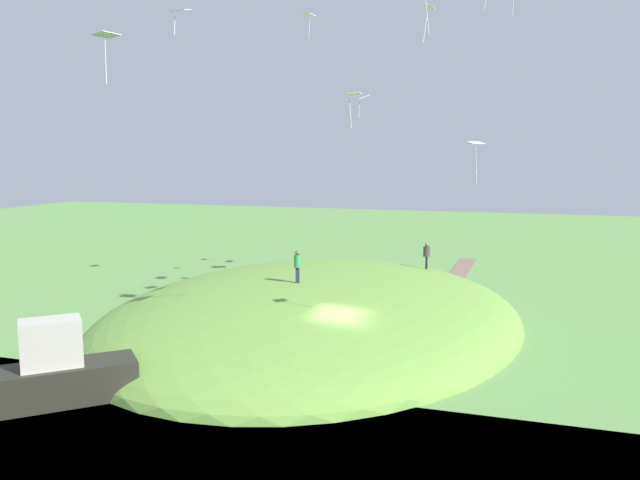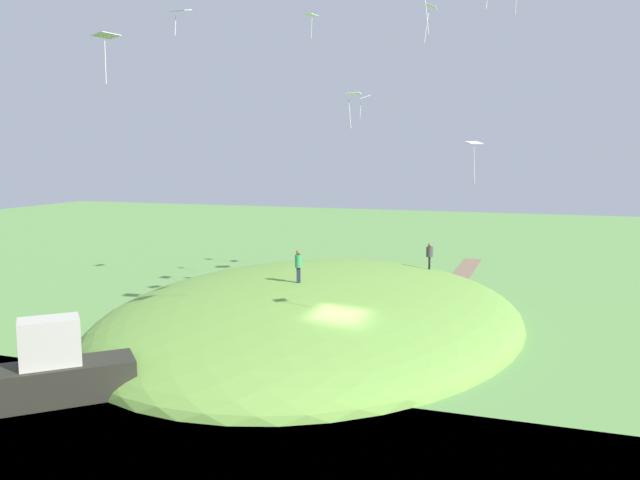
% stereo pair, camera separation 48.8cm
% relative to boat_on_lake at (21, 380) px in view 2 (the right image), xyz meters
% --- Properties ---
extents(ground_plane, '(160.00, 160.00, 0.00)m').
position_rel_boat_on_lake_xyz_m(ground_plane, '(9.39, -9.89, -1.04)').
color(ground_plane, '#5F9148').
extents(grass_hill, '(30.92, 23.65, 4.96)m').
position_rel_boat_on_lake_xyz_m(grass_hill, '(16.09, -6.42, -1.04)').
color(grass_hill, '#689A3E').
rests_on(grass_hill, ground_plane).
extents(dirt_path, '(12.97, 1.77, 0.04)m').
position_rel_boat_on_lake_xyz_m(dirt_path, '(34.15, -13.18, -1.02)').
color(dirt_path, '#79604C').
rests_on(dirt_path, ground_plane).
extents(boat_on_lake, '(7.46, 7.83, 4.63)m').
position_rel_boat_on_lake_xyz_m(boat_on_lake, '(0.00, 0.00, 0.00)').
color(boat_on_lake, '#28281F').
rests_on(boat_on_lake, lake_water).
extents(person_walking_path, '(0.49, 0.49, 1.84)m').
position_rel_boat_on_lake_xyz_m(person_walking_path, '(14.17, -6.05, 2.59)').
color(person_walking_path, '#252943').
rests_on(person_walking_path, grass_hill).
extents(person_watching_kites, '(0.54, 0.54, 1.80)m').
position_rel_boat_on_lake_xyz_m(person_watching_kites, '(24.66, -11.70, 1.83)').
color(person_watching_kites, black).
rests_on(person_watching_kites, grass_hill).
extents(kite_2, '(0.73, 0.75, 1.65)m').
position_rel_boat_on_lake_xyz_m(kite_2, '(7.23, -16.00, 8.83)').
color(kite_2, white).
extents(kite_5, '(0.90, 0.67, 1.59)m').
position_rel_boat_on_lake_xyz_m(kite_5, '(9.94, -10.34, 11.18)').
color(kite_5, white).
extents(kite_8, '(1.05, 0.91, 1.23)m').
position_rel_boat_on_lake_xyz_m(kite_8, '(16.18, -9.21, 11.60)').
color(kite_8, white).
extents(kite_10, '(1.15, 0.91, 2.11)m').
position_rel_boat_on_lake_xyz_m(kite_10, '(4.97, -0.85, 13.42)').
color(kite_10, silver).
extents(kite_11, '(0.85, 0.58, 2.07)m').
position_rel_boat_on_lake_xyz_m(kite_11, '(16.67, -12.66, 16.22)').
color(kite_11, white).
extents(kite_13, '(0.94, 0.76, 1.45)m').
position_rel_boat_on_lake_xyz_m(kite_13, '(19.39, -4.98, 16.86)').
color(kite_13, silver).
extents(kite_14, '(0.73, 0.98, 1.29)m').
position_rel_boat_on_lake_xyz_m(kite_14, '(10.08, -1.45, 15.48)').
color(kite_14, white).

